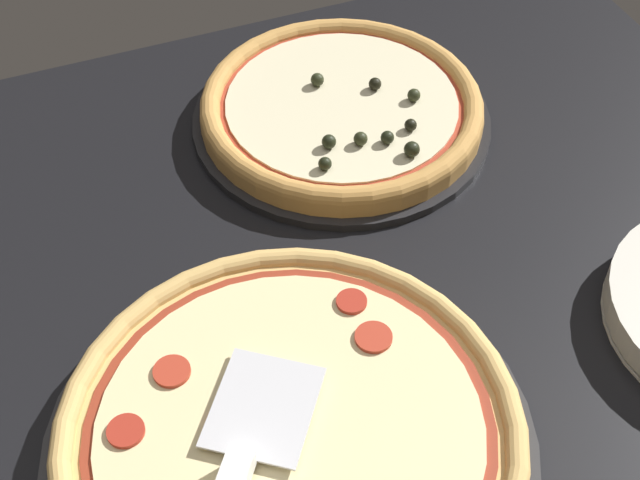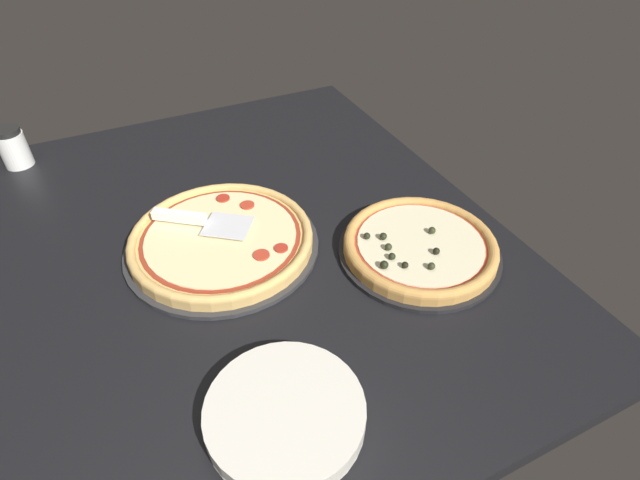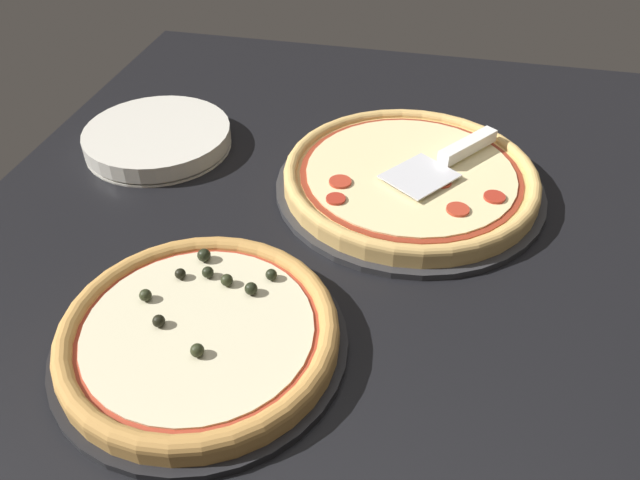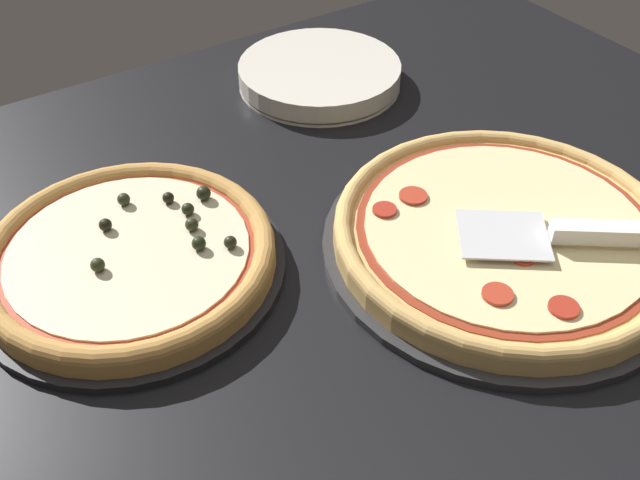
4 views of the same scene
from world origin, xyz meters
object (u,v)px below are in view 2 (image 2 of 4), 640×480
pizza_front (221,238)px  serving_spatula (192,219)px  plate_stack (285,413)px  parmesan_shaker (13,148)px  pizza_back (420,245)px

pizza_front → serving_spatula: bearing=-145.7°
plate_stack → pizza_front: bearing=175.6°
plate_stack → serving_spatula: bearing=-178.9°
parmesan_shaker → plate_stack: bearing=19.6°
pizza_front → pizza_back: (20.19, 37.31, -0.13)cm
pizza_front → serving_spatula: (-6.39, -4.35, 2.25)cm
pizza_front → parmesan_shaker: (-56.73, -39.15, 2.56)cm
serving_spatula → pizza_back: bearing=57.5°
pizza_back → serving_spatula: bearing=-122.5°
pizza_front → plate_stack: size_ratio=1.58×
pizza_back → plate_stack: 46.96cm
parmesan_shaker → pizza_front: bearing=34.6°
pizza_back → serving_spatula: serving_spatula is taller
pizza_front → parmesan_shaker: parmesan_shaker is taller
pizza_front → pizza_back: 42.42cm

